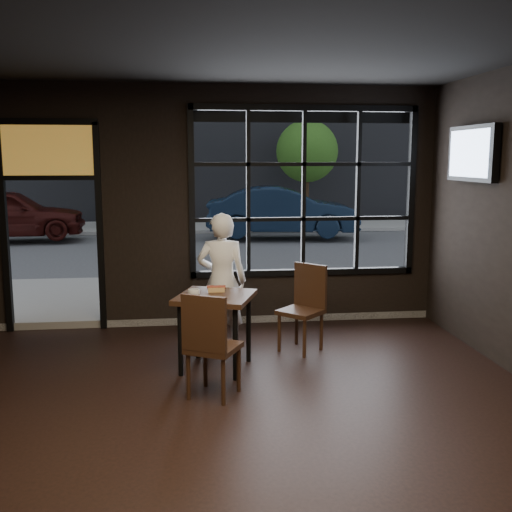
{
  "coord_description": "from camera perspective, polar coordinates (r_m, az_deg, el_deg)",
  "views": [
    {
      "loc": [
        -0.39,
        -4.45,
        2.25
      ],
      "look_at": [
        0.4,
        2.2,
        1.15
      ],
      "focal_mm": 42.0,
      "sensor_mm": 36.0,
      "label": 1
    }
  ],
  "objects": [
    {
      "name": "tv",
      "position": [
        7.46,
        19.92,
        9.17
      ],
      "size": [
        0.12,
        1.1,
        0.64
      ],
      "primitive_type": "cube",
      "color": "black",
      "rests_on": "wall_right"
    },
    {
      "name": "hotdog",
      "position": [
        6.5,
        -3.79,
        -3.17
      ],
      "size": [
        0.2,
        0.09,
        0.06
      ],
      "primitive_type": null,
      "rotation": [
        0.0,
        0.0,
        -0.06
      ],
      "color": "tan",
      "rests_on": "cafe_table"
    },
    {
      "name": "cup",
      "position": [
        6.21,
        -5.93,
        -3.61
      ],
      "size": [
        0.12,
        0.12,
        0.1
      ],
      "primitive_type": "imported",
      "rotation": [
        0.0,
        0.0,
        0.0
      ],
      "color": "silver",
      "rests_on": "cafe_table"
    },
    {
      "name": "cafe_table",
      "position": [
        6.48,
        -3.87,
        -7.19
      ],
      "size": [
        0.96,
        0.96,
        0.82
      ],
      "primitive_type": "cube",
      "rotation": [
        0.0,
        0.0,
        -0.33
      ],
      "color": "black",
      "rests_on": "floor"
    },
    {
      "name": "tree_right",
      "position": [
        20.18,
        4.87,
        9.88
      ],
      "size": [
        2.05,
        2.05,
        3.5
      ],
      "color": "#332114",
      "rests_on": "street_asphalt"
    },
    {
      "name": "maroon_car",
      "position": [
        17.35,
        -22.62,
        3.74
      ],
      "size": [
        4.16,
        2.08,
        1.36
      ],
      "primitive_type": "imported",
      "rotation": [
        0.0,
        0.0,
        1.69
      ],
      "color": "black",
      "rests_on": "street_asphalt"
    },
    {
      "name": "stained_transom",
      "position": [
        8.13,
        -19.18,
        9.52
      ],
      "size": [
        1.2,
        0.06,
        0.7
      ],
      "primitive_type": "cube",
      "color": "orange",
      "rests_on": "ground"
    },
    {
      "name": "navy_car",
      "position": [
        16.69,
        2.51,
        4.27
      ],
      "size": [
        4.29,
        1.86,
        1.37
      ],
      "primitive_type": "imported",
      "rotation": [
        0.0,
        0.0,
        1.47
      ],
      "color": "black",
      "rests_on": "street_asphalt"
    },
    {
      "name": "man",
      "position": [
        7.1,
        -3.27,
        -2.39
      ],
      "size": [
        0.64,
        0.47,
        1.62
      ],
      "primitive_type": "imported",
      "rotation": [
        0.0,
        0.0,
        2.99
      ],
      "color": "white",
      "rests_on": "floor"
    },
    {
      "name": "floor",
      "position": [
        5.0,
        -1.67,
        -17.51
      ],
      "size": [
        6.0,
        7.0,
        0.02
      ],
      "primitive_type": "cube",
      "color": "black",
      "rests_on": "ground"
    },
    {
      "name": "window_frame",
      "position": [
        8.12,
        4.56,
        6.12
      ],
      "size": [
        3.06,
        0.12,
        2.28
      ],
      "primitive_type": "cube",
      "color": "black",
      "rests_on": "ground"
    },
    {
      "name": "chair_window",
      "position": [
        7.03,
        4.27,
        -5.04
      ],
      "size": [
        0.62,
        0.62,
        1.01
      ],
      "primitive_type": "cube",
      "rotation": [
        0.0,
        0.0,
        -0.79
      ],
      "color": "black",
      "rests_on": "floor"
    },
    {
      "name": "tree_left",
      "position": [
        19.26,
        -14.54,
        10.81
      ],
      "size": [
        2.37,
        2.37,
        4.05
      ],
      "color": "#332114",
      "rests_on": "street_asphalt"
    },
    {
      "name": "building_across",
      "position": [
        27.95,
        -6.21,
        20.08
      ],
      "size": [
        28.0,
        12.0,
        15.0
      ],
      "primitive_type": "cube",
      "color": "#5B5956",
      "rests_on": "ground"
    },
    {
      "name": "street_asphalt",
      "position": [
        28.54,
        -5.97,
        4.69
      ],
      "size": [
        60.0,
        41.0,
        0.04
      ],
      "primitive_type": "cube",
      "color": "#545456",
      "rests_on": "ground"
    },
    {
      "name": "ceiling",
      "position": [
        4.57,
        -1.87,
        21.47
      ],
      "size": [
        6.0,
        7.0,
        0.02
      ],
      "primitive_type": "cube",
      "color": "black",
      "rests_on": "ground"
    },
    {
      "name": "chair_near",
      "position": [
        5.73,
        -4.06,
        -8.35
      ],
      "size": [
        0.6,
        0.6,
        1.02
      ],
      "primitive_type": "cube",
      "rotation": [
        0.0,
        0.0,
        2.65
      ],
      "color": "black",
      "rests_on": "floor"
    }
  ]
}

